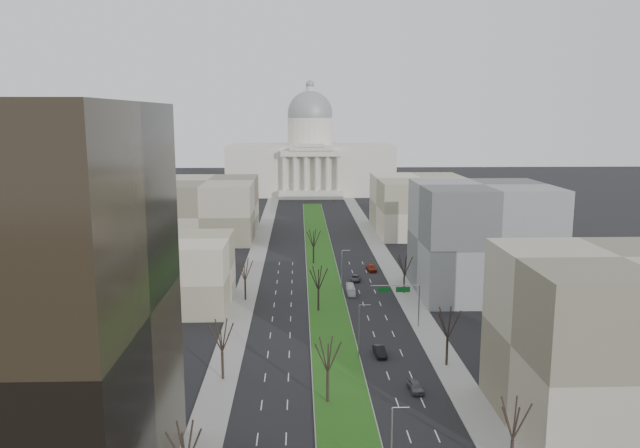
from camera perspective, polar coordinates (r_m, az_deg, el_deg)
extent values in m
plane|color=black|center=(164.30, 0.10, -3.66)|extent=(600.00, 600.00, 0.00)
cube|color=#999993|center=(163.31, 0.12, -3.71)|extent=(8.00, 222.00, 0.15)
cube|color=#224D14|center=(163.28, 0.12, -3.68)|extent=(7.70, 221.70, 0.06)
cube|color=gray|center=(140.50, -6.71, -6.07)|extent=(5.00, 330.00, 0.15)
cube|color=gray|center=(141.93, 7.59, -5.93)|extent=(5.00, 330.00, 0.15)
cube|color=beige|center=(310.74, -0.90, 5.07)|extent=(80.00, 40.00, 24.00)
cube|color=beige|center=(288.95, -0.81, 2.70)|extent=(30.00, 6.00, 4.00)
cube|color=beige|center=(287.14, -0.82, 6.46)|extent=(28.00, 5.00, 2.50)
cube|color=beige|center=(287.02, -0.82, 6.86)|extent=(20.00, 5.00, 1.80)
cube|color=beige|center=(286.94, -0.82, 7.18)|extent=(12.00, 5.00, 1.60)
cylinder|color=beige|center=(309.71, -0.91, 8.39)|extent=(22.00, 22.00, 14.00)
sphere|color=gray|center=(309.58, -0.92, 10.05)|extent=(22.00, 22.00, 22.00)
cylinder|color=beige|center=(309.78, -0.92, 12.09)|extent=(4.00, 4.00, 4.00)
sphere|color=gray|center=(309.90, -0.92, 12.64)|extent=(4.00, 4.00, 4.00)
cylinder|color=beige|center=(287.86, -3.31, 4.66)|extent=(2.00, 2.00, 16.00)
cylinder|color=beige|center=(287.79, -2.31, 4.66)|extent=(2.00, 2.00, 16.00)
cylinder|color=beige|center=(287.80, -1.31, 4.67)|extent=(2.00, 2.00, 16.00)
cylinder|color=beige|center=(287.90, -0.32, 4.67)|extent=(2.00, 2.00, 16.00)
cylinder|color=beige|center=(288.09, 0.68, 4.68)|extent=(2.00, 2.00, 16.00)
cylinder|color=beige|center=(288.36, 1.68, 4.68)|extent=(2.00, 2.00, 16.00)
cube|color=#9E987A|center=(131.39, -13.90, -4.31)|extent=(26.00, 22.00, 14.00)
cube|color=#79725D|center=(86.01, 25.37, -9.89)|extent=(26.00, 24.00, 22.00)
cube|color=#5B5E60|center=(140.02, 14.58, -1.36)|extent=(28.00, 26.00, 24.00)
cube|color=#79725D|center=(203.85, -10.19, 1.44)|extent=(30.00, 40.00, 18.00)
cube|color=#9E987A|center=(210.68, 9.21, 1.75)|extent=(30.00, 40.00, 18.00)
cylinder|color=black|center=(95.60, -8.89, -12.68)|extent=(0.40, 0.40, 4.32)
cylinder|color=black|center=(133.21, -6.85, -6.06)|extent=(0.40, 0.40, 4.22)
cylinder|color=black|center=(101.24, 11.52, -11.42)|extent=(0.40, 0.40, 4.42)
cylinder|color=black|center=(138.51, 7.69, -5.50)|extent=(0.40, 0.40, 4.03)
cylinder|color=black|center=(87.67, 0.71, -14.73)|extent=(0.40, 0.40, 4.32)
cylinder|color=black|center=(125.10, -0.15, -7.04)|extent=(0.40, 0.40, 4.32)
cylinder|color=black|center=(163.74, -0.60, -2.93)|extent=(0.40, 0.40, 4.32)
cylinder|color=gray|center=(67.36, 7.41, -16.29)|extent=(1.80, 0.12, 0.12)
cylinder|color=gray|center=(101.03, 3.59, -9.88)|extent=(0.20, 0.20, 9.00)
cylinder|color=gray|center=(99.65, 4.14, -7.38)|extent=(1.80, 0.12, 0.12)
cylinder|color=gray|center=(139.17, 2.00, -4.28)|extent=(0.20, 0.20, 9.00)
cylinder|color=gray|center=(138.17, 2.39, -2.42)|extent=(1.80, 0.12, 0.12)
cylinder|color=gray|center=(117.03, 9.03, -7.44)|extent=(0.24, 0.24, 8.00)
cylinder|color=gray|center=(115.13, 6.87, -5.60)|extent=(9.00, 0.18, 0.18)
cube|color=#0C591E|center=(115.66, 7.60, -5.96)|extent=(2.60, 0.08, 1.00)
cube|color=#0C591E|center=(115.14, 5.87, -5.99)|extent=(2.20, 0.08, 1.00)
imported|color=#55585E|center=(92.50, 8.72, -14.45)|extent=(2.05, 4.42, 1.46)
imported|color=black|center=(104.11, 5.49, -11.49)|extent=(1.95, 4.76, 1.53)
imported|color=maroon|center=(157.41, 4.72, -4.01)|extent=(2.50, 5.46, 1.55)
imported|color=#414348|center=(147.89, 3.25, -4.96)|extent=(2.78, 5.02, 1.33)
imported|color=white|center=(137.41, 2.83, -6.01)|extent=(1.62, 6.82, 1.90)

